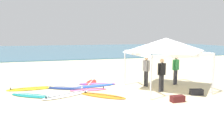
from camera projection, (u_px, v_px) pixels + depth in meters
name	position (u px, v px, depth m)	size (l,w,h in m)	color
ground_plane	(123.00, 94.00, 11.41)	(80.00, 80.00, 0.00)	beige
sea	(61.00, 50.00, 43.41)	(80.00, 36.00, 0.10)	#386B84
canopy_tent	(166.00, 45.00, 12.10)	(3.45, 3.45, 2.75)	#B7B7BC
surfboard_orange	(102.00, 95.00, 11.07)	(2.19, 2.14, 0.19)	orange
surfboard_yellow	(31.00, 88.00, 12.51)	(2.55, 0.80, 0.19)	yellow
surfboard_white	(66.00, 95.00, 11.18)	(2.60, 1.71, 0.19)	white
surfboard_pink	(89.00, 90.00, 12.26)	(2.01, 0.65, 0.19)	pink
surfboard_red	(91.00, 83.00, 14.02)	(1.32, 2.16, 0.19)	red
surfboard_teal	(31.00, 96.00, 11.06)	(2.16, 1.76, 0.19)	#19847F
surfboard_navy	(65.00, 88.00, 12.61)	(2.35, 1.61, 0.19)	navy
surfboard_blue	(95.00, 86.00, 13.23)	(2.56, 1.01, 0.19)	blue
surfboard_purple	(97.00, 84.00, 13.67)	(2.24, 1.19, 0.19)	purple
person_green	(176.00, 68.00, 13.50)	(0.51, 0.35, 1.71)	#383842
person_grey	(146.00, 69.00, 13.07)	(0.28, 0.54, 1.71)	#2D2D33
person_black	(162.00, 73.00, 11.81)	(0.53, 0.32, 1.71)	#2D2D33
gear_bag_near_tent	(177.00, 99.00, 10.13)	(0.60, 0.32, 0.28)	#4C1919
gear_bag_by_pole	(196.00, 92.00, 11.31)	(0.60, 0.32, 0.28)	#232328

